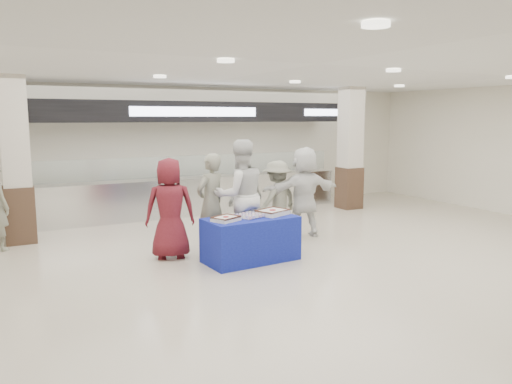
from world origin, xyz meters
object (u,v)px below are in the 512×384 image
civilian_maroon (170,208)px  cupcake_tray (250,216)px  display_table (251,239)px  sheet_cake_left (226,218)px  chef_short (245,200)px  chef_tall (240,196)px  soldier_a (211,203)px  sheet_cake_right (273,212)px  civilian_white (304,192)px  soldier_b (277,199)px

civilian_maroon → cupcake_tray: bearing=160.2°
display_table → sheet_cake_left: (-0.49, -0.07, 0.42)m
civilian_maroon → chef_short: size_ratio=1.06×
chef_tall → chef_short: (0.37, 0.54, -0.19)m
civilian_maroon → soldier_a: soldier_a is taller
sheet_cake_right → cupcake_tray: bearing=-177.3°
civilian_white → chef_tall: bearing=14.2°
soldier_b → soldier_a: bearing=-6.6°
sheet_cake_left → cupcake_tray: sheet_cake_left is taller
sheet_cake_right → civilian_maroon: 1.76m
cupcake_tray → chef_tall: (0.16, 0.71, 0.23)m
civilian_maroon → chef_tall: bearing=-168.8°
cupcake_tray → soldier_b: 1.76m
cupcake_tray → chef_short: 1.35m
civilian_maroon → civilian_white: size_ratio=0.95×
soldier_b → civilian_white: (0.51, -0.20, 0.14)m
soldier_a → soldier_b: (1.58, 0.33, -0.11)m
soldier_a → civilian_maroon: bearing=-16.5°
soldier_b → civilian_white: civilian_white is taller
chef_tall → cupcake_tray: bearing=82.3°
soldier_a → chef_short: size_ratio=1.08×
chef_short → soldier_b: 0.71m
sheet_cake_left → sheet_cake_right: size_ratio=0.82×
civilian_maroon → chef_short: civilian_maroon is taller
chef_short → civilian_white: (1.22, -0.20, 0.10)m
soldier_a → soldier_b: size_ratio=1.14×
civilian_maroon → chef_short: 1.73m
sheet_cake_left → sheet_cake_right: (0.93, 0.10, 0.01)m
sheet_cake_left → chef_tall: (0.64, 0.79, 0.22)m
cupcake_tray → civilian_white: bearing=30.6°
chef_tall → soldier_b: (1.09, 0.54, -0.23)m
cupcake_tray → chef_short: chef_short is taller
sheet_cake_right → civilian_white: 1.66m
soldier_a → civilian_white: size_ratio=0.97×
sheet_cake_left → civilian_white: (2.24, 1.12, 0.12)m
chef_short → soldier_b: bearing=155.2°
sheet_cake_right → chef_short: size_ratio=0.37×
sheet_cake_right → cupcake_tray: size_ratio=1.33×
soldier_b → civilian_white: bearing=139.7°
cupcake_tray → chef_short: (0.54, 1.24, 0.04)m
cupcake_tray → soldier_a: bearing=109.8°
chef_short → civilian_maroon: bearing=-10.1°
civilian_maroon → soldier_a: bearing=-156.7°
civilian_maroon → chef_tall: (1.29, -0.10, 0.14)m
sheet_cake_left → civilian_maroon: (-0.65, 0.88, 0.08)m
display_table → chef_tall: size_ratio=0.77×
sheet_cake_right → chef_tall: (-0.28, 0.68, 0.21)m
cupcake_tray → chef_tall: chef_tall is taller
display_table → civilian_white: size_ratio=0.84×
sheet_cake_left → civilian_white: 2.51m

